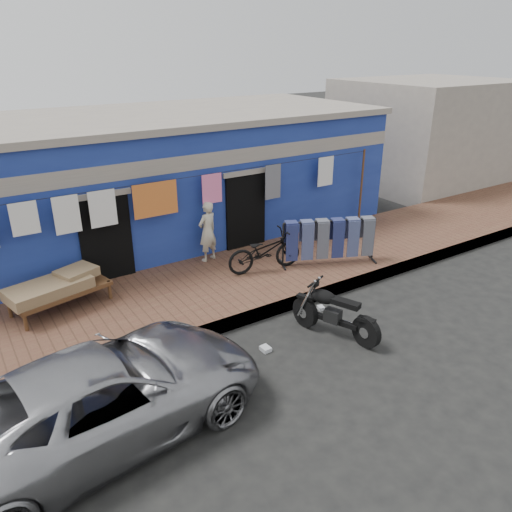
{
  "coord_description": "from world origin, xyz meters",
  "views": [
    {
      "loc": [
        -4.92,
        -5.56,
        5.0
      ],
      "look_at": [
        0.0,
        2.0,
        1.15
      ],
      "focal_mm": 35.0,
      "sensor_mm": 36.0,
      "label": 1
    }
  ],
  "objects_px": {
    "motorcycle": "(335,312)",
    "charpoy": "(60,293)",
    "car": "(104,394)",
    "seated_person": "(207,231)",
    "jeans_rack": "(329,241)",
    "bicycle": "(265,247)"
  },
  "relations": [
    {
      "from": "car",
      "to": "jeans_rack",
      "type": "relative_size",
      "value": 2.02
    },
    {
      "from": "seated_person",
      "to": "jeans_rack",
      "type": "xyz_separation_m",
      "value": [
        2.28,
        -1.67,
        -0.17
      ]
    },
    {
      "from": "motorcycle",
      "to": "jeans_rack",
      "type": "distance_m",
      "value": 2.83
    },
    {
      "from": "seated_person",
      "to": "bicycle",
      "type": "xyz_separation_m",
      "value": [
        0.8,
        -1.21,
        -0.16
      ]
    },
    {
      "from": "bicycle",
      "to": "charpoy",
      "type": "bearing_deg",
      "value": 90.04
    },
    {
      "from": "motorcycle",
      "to": "charpoy",
      "type": "height_order",
      "value": "motorcycle"
    },
    {
      "from": "car",
      "to": "seated_person",
      "type": "bearing_deg",
      "value": -50.08
    },
    {
      "from": "seated_person",
      "to": "motorcycle",
      "type": "distance_m",
      "value": 3.95
    },
    {
      "from": "jeans_rack",
      "to": "motorcycle",
      "type": "bearing_deg",
      "value": -128.05
    },
    {
      "from": "bicycle",
      "to": "charpoy",
      "type": "distance_m",
      "value": 4.35
    },
    {
      "from": "seated_person",
      "to": "bicycle",
      "type": "bearing_deg",
      "value": 106.26
    },
    {
      "from": "bicycle",
      "to": "car",
      "type": "bearing_deg",
      "value": 131.58
    },
    {
      "from": "car",
      "to": "seated_person",
      "type": "relative_size",
      "value": 3.23
    },
    {
      "from": "motorcycle",
      "to": "charpoy",
      "type": "distance_m",
      "value": 5.27
    },
    {
      "from": "seated_person",
      "to": "charpoy",
      "type": "height_order",
      "value": "seated_person"
    },
    {
      "from": "car",
      "to": "charpoy",
      "type": "height_order",
      "value": "car"
    },
    {
      "from": "bicycle",
      "to": "jeans_rack",
      "type": "relative_size",
      "value": 0.76
    },
    {
      "from": "charpoy",
      "to": "car",
      "type": "bearing_deg",
      "value": -94.07
    },
    {
      "from": "car",
      "to": "motorcycle",
      "type": "relative_size",
      "value": 2.8
    },
    {
      "from": "bicycle",
      "to": "motorcycle",
      "type": "xyz_separation_m",
      "value": [
        -0.25,
        -2.68,
        -0.3
      ]
    },
    {
      "from": "motorcycle",
      "to": "jeans_rack",
      "type": "bearing_deg",
      "value": 29.89
    },
    {
      "from": "motorcycle",
      "to": "seated_person",
      "type": "bearing_deg",
      "value": 75.93
    }
  ]
}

